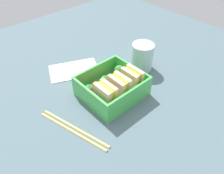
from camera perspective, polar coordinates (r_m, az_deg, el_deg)
The scene contains 14 objects.
ground_plane at distance 61.09cm, azimuth 0.00°, elevation -2.61°, with size 120.00×120.00×2.00cm, color #4A5F68.
bento_tray at distance 59.99cm, azimuth 0.00°, elevation -1.51°, with size 15.68×14.22×1.20cm, color green.
bento_rim at distance 57.96cm, azimuth 0.00°, elevation 0.72°, with size 15.68×14.22×4.92cm.
sandwich_left at distance 58.54cm, azimuth 5.20°, elevation 1.90°, with size 3.26×5.59×6.35cm.
sandwich_center_left at distance 55.96cm, azimuth 1.92°, elevation -0.11°, with size 3.26×5.59×6.35cm.
sandwich_center at distance 53.65cm, azimuth -1.66°, elevation -2.30°, with size 3.26×5.59×6.35cm.
broccoli_floret at distance 62.97cm, azimuth 1.95°, elevation 4.30°, with size 3.10×3.10×3.94cm.
carrot_stick_left at distance 62.67cm, azimuth -0.18°, elevation 2.17°, with size 1.24×1.24×4.55cm, color orange.
strawberry_left at distance 60.29cm, azimuth -1.63°, elevation 1.57°, with size 3.07×3.07×3.67cm.
carrot_stick_far_left at distance 59.52cm, azimuth -3.57°, elevation -0.24°, with size 1.55×1.55×4.69cm, color orange.
strawberry_far_left at distance 57.51cm, azimuth -5.87°, elevation -0.97°, with size 3.12×3.12×3.72cm.
chopstick_pair at distance 52.68cm, azimuth -10.04°, elevation -10.71°, with size 6.82×19.46×0.70cm.
drinking_glass at distance 68.33cm, azimuth 7.90°, elevation 7.89°, with size 6.70×6.70×8.37cm, color silver.
folded_napkin at distance 69.85cm, azimuth -9.88°, elevation 4.47°, with size 14.99×9.37×0.40cm, color silver.
Camera 1 is at (29.62, 32.64, 41.29)cm, focal length 35.00 mm.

